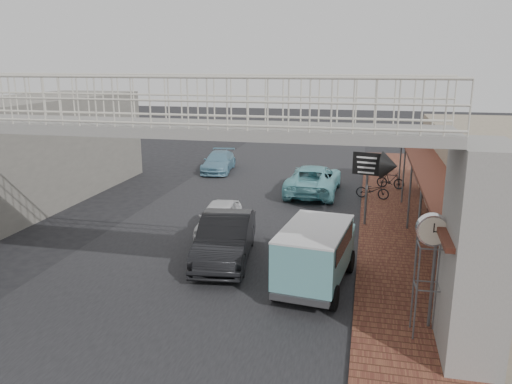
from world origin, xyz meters
The scene contains 14 objects.
ground centered at (0.00, 0.00, 0.00)m, with size 120.00×120.00×0.00m, color black.
road_strip centered at (0.00, 0.00, 0.01)m, with size 10.00×60.00×0.01m, color black.
sidewalk centered at (6.50, 3.00, 0.05)m, with size 3.00×40.00×0.10m, color brown.
footbridge centered at (0.00, -4.00, 3.18)m, with size 16.40×2.40×6.34m.
building_far_left centered at (-11.00, 6.00, 2.50)m, with size 5.00×14.00×5.00m, color gray.
white_hatchback centered at (-0.50, 3.11, 0.62)m, with size 1.47×3.65×1.24m, color white.
dark_sedan centered at (0.53, 0.38, 0.79)m, with size 1.67×4.80×1.58m, color black.
angkot_curb centered at (2.50, 10.20, 0.75)m, with size 2.49×5.39×1.50m, color #75C3CB.
angkot_far centered at (-3.95, 14.42, 0.61)m, with size 1.71×4.19×1.22m, color #679AB3.
angkot_van centered at (3.79, -1.07, 1.25)m, with size 2.27×4.19×1.97m.
motorcycle_near centered at (5.51, 9.45, 0.53)m, with size 0.57×1.63×0.85m, color black.
motorcycle_far centered at (6.46, 11.79, 0.55)m, with size 0.42×1.50×0.90m, color black.
street_clock centered at (6.73, -3.44, 2.69)m, with size 0.77×0.63×3.12m.
arrow_sign centered at (5.94, 4.98, 2.63)m, with size 1.89×1.24×3.14m.
Camera 1 is at (5.11, -15.19, 6.62)m, focal length 35.00 mm.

